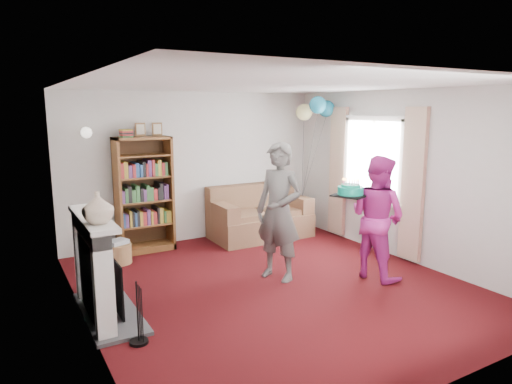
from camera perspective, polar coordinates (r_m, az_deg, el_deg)
ground at (r=5.94m, az=2.25°, el=-11.60°), size 5.00×5.00×0.00m
wall_back at (r=7.80m, az=-7.59°, el=3.15°), size 4.50×0.02×2.50m
wall_left at (r=4.80m, az=-21.12°, el=-2.03°), size 0.02×5.00×2.50m
wall_right at (r=7.05m, az=18.06°, el=1.95°), size 0.02×5.00×2.50m
ceiling at (r=5.51m, az=2.43°, el=13.31°), size 4.50×5.00×0.01m
fireplace at (r=5.21m, az=-19.04°, el=-9.40°), size 0.55×1.80×1.12m
window_bay at (r=7.43m, az=14.32°, el=2.18°), size 0.14×2.02×2.20m
wall_sconce at (r=7.12m, az=-20.45°, el=7.00°), size 0.16×0.23×0.16m
bookcase at (r=7.35m, az=-13.89°, el=-0.39°), size 0.85×0.42×2.01m
sofa at (r=8.01m, az=0.33°, el=-3.21°), size 1.70×0.90×0.90m
wicker_basket at (r=6.99m, az=-16.84°, el=-7.27°), size 0.38×0.38×0.35m
person_striped at (r=5.92m, az=2.89°, el=-2.49°), size 0.67×0.78×1.81m
person_magenta at (r=6.21m, az=14.91°, el=-3.07°), size 0.74×0.88×1.63m
birthday_cake at (r=5.95m, az=11.72°, el=0.16°), size 0.39×0.39×0.22m
balloons at (r=7.98m, az=7.52°, el=10.29°), size 0.62×0.67×1.76m
mantel_vase at (r=4.67m, az=-19.16°, el=-1.84°), size 0.40×0.40×0.31m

